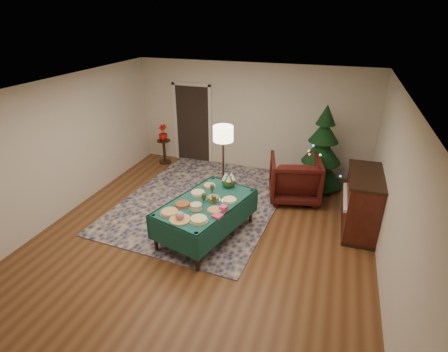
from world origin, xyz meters
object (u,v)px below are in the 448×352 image
(gift_box, at_px, (223,208))
(potted_plant, at_px, (163,136))
(floor_lamp, at_px, (223,138))
(buffet_table, at_px, (206,209))
(armchair, at_px, (295,177))
(christmas_tree, at_px, (322,152))
(piano, at_px, (361,203))
(side_table, at_px, (164,152))

(gift_box, distance_m, potted_plant, 4.12)
(gift_box, bearing_deg, floor_lamp, 108.57)
(buffet_table, xyz_separation_m, armchair, (1.32, 1.95, -0.04))
(armchair, relative_size, christmas_tree, 0.54)
(buffet_table, bearing_deg, gift_box, -25.71)
(floor_lamp, bearing_deg, potted_plant, 145.41)
(buffet_table, xyz_separation_m, piano, (2.67, 1.13, -0.02))
(side_table, height_order, potted_plant, potted_plant)
(armchair, bearing_deg, potted_plant, -27.61)
(side_table, bearing_deg, christmas_tree, -2.27)
(buffet_table, xyz_separation_m, gift_box, (0.40, -0.19, 0.19))
(armchair, distance_m, side_table, 3.77)
(potted_plant, bearing_deg, armchair, -14.38)
(potted_plant, distance_m, piano, 5.30)
(armchair, distance_m, floor_lamp, 1.81)
(buffet_table, distance_m, potted_plant, 3.72)
(armchair, relative_size, piano, 0.80)
(buffet_table, relative_size, gift_box, 18.01)
(floor_lamp, height_order, side_table, floor_lamp)
(floor_lamp, distance_m, side_table, 2.90)
(piano, bearing_deg, gift_box, -149.77)
(armchair, bearing_deg, floor_lamp, 8.69)
(buffet_table, bearing_deg, side_table, 128.86)
(gift_box, height_order, armchair, armchair)
(potted_plant, distance_m, christmas_tree, 4.13)
(armchair, xyz_separation_m, christmas_tree, (0.47, 0.77, 0.35))
(armchair, relative_size, floor_lamp, 0.63)
(armchair, relative_size, potted_plant, 2.53)
(gift_box, bearing_deg, armchair, 66.73)
(gift_box, xyz_separation_m, floor_lamp, (-0.52, 1.56, 0.67))
(side_table, height_order, christmas_tree, christmas_tree)
(gift_box, distance_m, floor_lamp, 1.78)
(buffet_table, relative_size, christmas_tree, 1.06)
(buffet_table, xyz_separation_m, side_table, (-2.33, 2.89, -0.27))
(armchair, relative_size, side_table, 1.66)
(buffet_table, distance_m, gift_box, 0.48)
(piano, bearing_deg, christmas_tree, 118.57)
(floor_lamp, xyz_separation_m, potted_plant, (-2.20, 1.52, -0.68))
(buffet_table, height_order, piano, piano)
(armchair, xyz_separation_m, potted_plant, (-3.65, 0.94, 0.23))
(gift_box, relative_size, floor_lamp, 0.07)
(side_table, distance_m, piano, 5.30)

